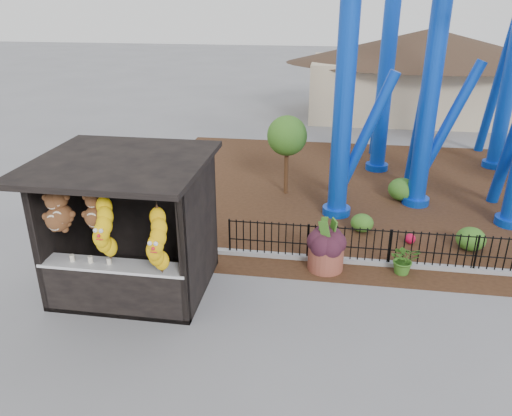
# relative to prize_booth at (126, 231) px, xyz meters

# --- Properties ---
(ground) EXTENTS (120.00, 120.00, 0.00)m
(ground) POSITION_rel_prize_booth_xyz_m (3.01, -0.90, -1.54)
(ground) COLOR slate
(ground) RESTS_ON ground
(mulch_bed) EXTENTS (18.00, 12.00, 0.02)m
(mulch_bed) POSITION_rel_prize_booth_xyz_m (7.01, 7.10, -1.53)
(mulch_bed) COLOR #331E11
(mulch_bed) RESTS_ON ground
(curb) EXTENTS (18.00, 0.18, 0.12)m
(curb) POSITION_rel_prize_booth_xyz_m (7.01, 2.10, -1.48)
(curb) COLOR gray
(curb) RESTS_ON ground
(prize_booth) EXTENTS (3.50, 3.40, 3.12)m
(prize_booth) POSITION_rel_prize_booth_xyz_m (0.00, 0.00, 0.00)
(prize_booth) COLOR black
(prize_booth) RESTS_ON ground
(picket_fence) EXTENTS (12.20, 0.06, 1.00)m
(picket_fence) POSITION_rel_prize_booth_xyz_m (7.91, 2.10, -1.04)
(picket_fence) COLOR black
(picket_fence) RESTS_ON ground
(terracotta_planter) EXTENTS (1.07, 1.07, 0.61)m
(terracotta_planter) POSITION_rel_prize_booth_xyz_m (4.27, 1.73, -1.23)
(terracotta_planter) COLOR brown
(terracotta_planter) RESTS_ON ground
(planter_foliage) EXTENTS (0.70, 0.70, 0.64)m
(planter_foliage) POSITION_rel_prize_booth_xyz_m (4.27, 1.73, -0.61)
(planter_foliage) COLOR #30131E
(planter_foliage) RESTS_ON terracotta_planter
(potted_plant) EXTENTS (0.73, 0.64, 0.77)m
(potted_plant) POSITION_rel_prize_booth_xyz_m (6.12, 1.80, -1.15)
(potted_plant) COLOR #28591A
(potted_plant) RESTS_ON ground
(landscaping) EXTENTS (8.56, 4.11, 0.72)m
(landscaping) POSITION_rel_prize_booth_xyz_m (7.69, 4.95, -1.22)
(landscaping) COLOR #315F1B
(landscaping) RESTS_ON mulch_bed
(pavilion) EXTENTS (15.00, 15.00, 4.80)m
(pavilion) POSITION_rel_prize_booth_xyz_m (9.01, 19.10, 1.53)
(pavilion) COLOR #BFAD8C
(pavilion) RESTS_ON ground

